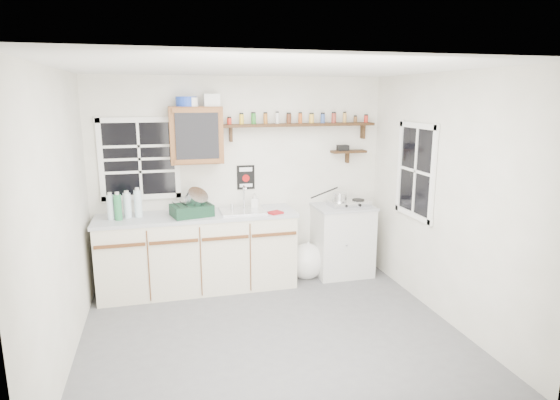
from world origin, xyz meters
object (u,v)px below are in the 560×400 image
Objects in this scene: main_cabinet at (199,252)px; dish_rack at (193,207)px; upper_cabinet at (196,135)px; spice_shelf at (299,124)px; hotplate at (349,203)px; right_cabinet at (342,240)px.

dish_rack is (-0.05, -0.06, 0.57)m from main_cabinet.
upper_cabinet is at bearing 54.80° from dish_rack.
dish_rack is at bearing -168.56° from spice_shelf.
dish_rack reaches higher than hotplate.
dish_rack is (-0.08, -0.20, -0.80)m from upper_cabinet.
spice_shelf is at bearing 157.70° from hotplate.
hotplate reaches higher than right_cabinet.
main_cabinet is at bearing -170.70° from spice_shelf.
main_cabinet is 2.54× the size of right_cabinet.
main_cabinet is at bearing -103.68° from upper_cabinet.
right_cabinet is at bearing -19.31° from spice_shelf.
spice_shelf is at bearing 9.30° from main_cabinet.
dish_rack reaches higher than main_cabinet.
spice_shelf is 3.65× the size of hotplate.
upper_cabinet is 2.07m from hotplate.
main_cabinet is at bearing -179.21° from right_cabinet.
upper_cabinet is (-1.80, 0.12, 1.37)m from right_cabinet.
main_cabinet is 1.98m from spice_shelf.
dish_rack is at bearing -128.01° from main_cabinet.
right_cabinet is 1.74× the size of hotplate.
spice_shelf is (-0.54, 0.19, 1.48)m from right_cabinet.
upper_cabinet reaches higher than main_cabinet.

